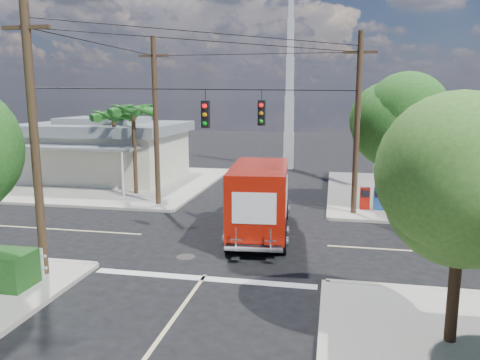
# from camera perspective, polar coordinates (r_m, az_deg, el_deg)

# --- Properties ---
(ground) EXTENTS (120.00, 120.00, 0.00)m
(ground) POSITION_cam_1_polar(r_m,az_deg,el_deg) (19.77, -1.14, -7.30)
(ground) COLOR black
(ground) RESTS_ON ground
(sidewalk_ne) EXTENTS (14.12, 14.12, 0.14)m
(sidewalk_ne) POSITION_cam_1_polar(r_m,az_deg,el_deg) (30.64, 23.90, -1.74)
(sidewalk_ne) COLOR #A8A398
(sidewalk_ne) RESTS_ON ground
(sidewalk_nw) EXTENTS (14.12, 14.12, 0.14)m
(sidewalk_nw) POSITION_cam_1_polar(r_m,az_deg,el_deg) (33.40, -15.51, -0.29)
(sidewalk_nw) COLOR #A8A398
(sidewalk_nw) RESTS_ON ground
(road_markings) EXTENTS (32.00, 32.00, 0.01)m
(road_markings) POSITION_cam_1_polar(r_m,az_deg,el_deg) (18.40, -2.14, -8.64)
(road_markings) COLOR beige
(road_markings) RESTS_ON ground
(building_ne) EXTENTS (11.80, 10.20, 4.50)m
(building_ne) POSITION_cam_1_polar(r_m,az_deg,el_deg) (31.73, 26.63, 2.56)
(building_ne) COLOR silver
(building_ne) RESTS_ON sidewalk_ne
(building_nw) EXTENTS (10.80, 10.20, 4.30)m
(building_nw) POSITION_cam_1_polar(r_m,az_deg,el_deg) (35.00, -16.16, 3.70)
(building_nw) COLOR beige
(building_nw) RESTS_ON sidewalk_nw
(radio_tower) EXTENTS (0.80, 0.80, 17.00)m
(radio_tower) POSITION_cam_1_polar(r_m,az_deg,el_deg) (38.57, 6.06, 9.71)
(radio_tower) COLOR silver
(radio_tower) RESTS_ON ground
(tree_ne_front) EXTENTS (4.21, 4.14, 6.66)m
(tree_ne_front) POSITION_cam_1_polar(r_m,az_deg,el_deg) (25.39, 18.51, 7.02)
(tree_ne_front) COLOR #422D1C
(tree_ne_front) RESTS_ON sidewalk_ne
(tree_ne_back) EXTENTS (3.77, 3.66, 5.82)m
(tree_ne_back) POSITION_cam_1_polar(r_m,az_deg,el_deg) (28.02, 23.20, 5.79)
(tree_ne_back) COLOR #422D1C
(tree_ne_back) RESTS_ON sidewalk_ne
(tree_se) EXTENTS (3.67, 3.54, 5.62)m
(tree_se) POSITION_cam_1_polar(r_m,az_deg,el_deg) (11.70, 25.65, -0.20)
(tree_se) COLOR #422D1C
(tree_se) RESTS_ON sidewalk_se
(palm_nw_front) EXTENTS (3.01, 3.08, 5.59)m
(palm_nw_front) POSITION_cam_1_polar(r_m,az_deg,el_deg) (28.39, -12.91, 8.13)
(palm_nw_front) COLOR #422D1C
(palm_nw_front) RESTS_ON sidewalk_nw
(palm_nw_back) EXTENTS (3.01, 3.08, 5.19)m
(palm_nw_back) POSITION_cam_1_polar(r_m,az_deg,el_deg) (30.61, -15.18, 7.47)
(palm_nw_back) COLOR #422D1C
(palm_nw_back) RESTS_ON sidewalk_nw
(utility_poles) EXTENTS (12.00, 10.68, 9.00)m
(utility_poles) POSITION_cam_1_polar(r_m,az_deg,el_deg) (20.83, -4.52, 6.67)
(utility_poles) COLOR #473321
(utility_poles) RESTS_ON ground
(vending_boxes) EXTENTS (1.90, 0.50, 1.10)m
(vending_boxes) POSITION_cam_1_polar(r_m,az_deg,el_deg) (25.28, 16.55, -2.22)
(vending_boxes) COLOR #A01209
(vending_boxes) RESTS_ON sidewalk_ne
(delivery_truck) EXTENTS (2.84, 7.38, 3.13)m
(delivery_truck) POSITION_cam_1_polar(r_m,az_deg,el_deg) (20.10, 2.50, -2.32)
(delivery_truck) COLOR black
(delivery_truck) RESTS_ON ground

